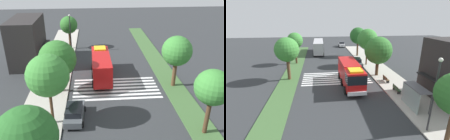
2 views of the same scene
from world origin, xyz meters
The scene contains 17 objects.
ground_plane centered at (0.00, 0.00, 0.00)m, with size 120.00×120.00×0.00m, color #2D3033.
sidewalk centered at (0.00, 8.75, 0.07)m, with size 60.00×4.95×0.14m, color #ADA89E.
median_strip centered at (0.00, -7.78, 0.07)m, with size 60.00×3.00×0.14m, color #3D6033.
crosswalk centered at (-0.40, 0.00, 0.01)m, with size 5.85×11.30×0.01m.
fire_truck centered at (3.23, 1.82, 2.01)m, with size 9.25×2.89×3.57m.
parked_car_mid centered at (-6.91, 5.08, 0.86)m, with size 4.43×2.28×1.67m.
bus_stop_shelter centered at (10.22, 7.68, 1.89)m, with size 3.50×1.40×2.46m.
bench_near_shelter centered at (6.22, 7.69, 0.59)m, with size 1.60×0.50×0.90m.
bench_west_of_shelter centered at (2.44, 7.69, 0.59)m, with size 1.60×0.50×0.90m.
street_lamp centered at (14.33, 6.88, 4.14)m, with size 0.36×0.36×6.86m.
storefront_building centered at (9.53, 13.41, 3.73)m, with size 8.75×5.18×7.46m.
sidewalk_tree_far_west centered at (-15.94, 7.28, 5.32)m, with size 4.15×4.15×7.29m.
sidewalk_tree_west centered at (-7.41, 7.28, 5.58)m, with size 4.19×4.19×7.55m.
sidewalk_tree_center centered at (-0.70, 7.28, 4.55)m, with size 4.67×4.67×6.77m.
sidewalk_tree_east centered at (16.17, 7.28, 4.66)m, with size 3.25×3.25×6.18m.
median_tree_far_west centered at (-10.25, -7.78, 5.11)m, with size 3.36×3.36×6.71m.
median_tree_west centered at (-0.45, -7.78, 5.05)m, with size 3.87×3.87×6.89m.
Camera 1 is at (-28.22, 2.86, 15.49)m, focal length 38.15 mm.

